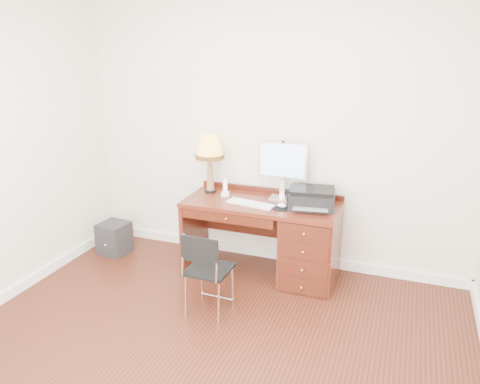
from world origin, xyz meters
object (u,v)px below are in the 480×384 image
at_px(chair, 206,266).
at_px(equipment_box, 114,238).
at_px(monitor, 283,164).
at_px(desk, 293,238).
at_px(printer, 312,198).
at_px(phone, 225,191).
at_px(leg_lamp, 210,150).

height_order(chair, equipment_box, chair).
distance_m(monitor, equipment_box, 2.05).
distance_m(desk, equipment_box, 1.99).
height_order(desk, printer, printer).
height_order(monitor, phone, monitor).
bearing_deg(leg_lamp, chair, -68.51).
distance_m(desk, leg_lamp, 1.21).
bearing_deg(monitor, chair, -107.02).
bearing_deg(equipment_box, monitor, 16.79).
relative_size(desk, leg_lamp, 2.49).
relative_size(printer, chair, 0.61).
bearing_deg(printer, monitor, 145.10).
bearing_deg(desk, monitor, 132.84).
relative_size(printer, leg_lamp, 0.76).
height_order(desk, phone, phone).
bearing_deg(monitor, phone, -166.31).
relative_size(desk, monitor, 2.71).
bearing_deg(chair, desk, 61.70).
height_order(leg_lamp, phone, leg_lamp).
height_order(monitor, printer, monitor).
relative_size(monitor, printer, 1.20).
bearing_deg(printer, desk, 178.57).
bearing_deg(phone, leg_lamp, 146.39).
xyz_separation_m(monitor, phone, (-0.55, -0.13, -0.30)).
relative_size(leg_lamp, phone, 3.57).
bearing_deg(leg_lamp, printer, -5.06).
bearing_deg(equipment_box, desk, 10.50).
height_order(monitor, chair, monitor).
relative_size(desk, chair, 1.97).
distance_m(monitor, phone, 0.64).
relative_size(printer, equipment_box, 1.34).
xyz_separation_m(monitor, leg_lamp, (-0.74, -0.07, 0.09)).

